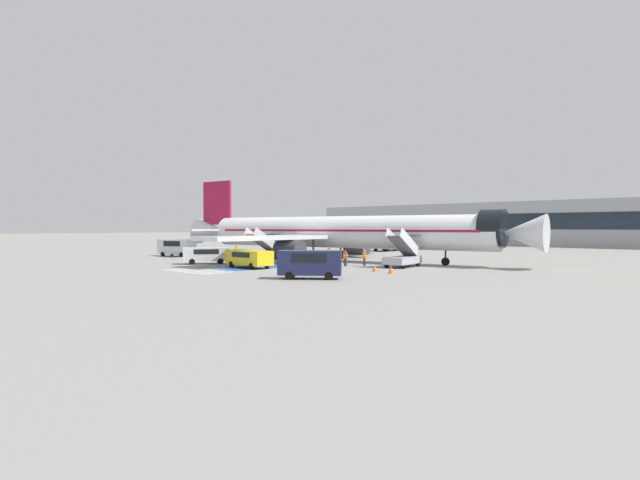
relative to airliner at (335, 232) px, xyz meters
name	(u,v)px	position (x,y,z in m)	size (l,w,h in m)	color
ground_plane	(344,260)	(0.79, 0.83, -3.41)	(600.00, 600.00, 0.00)	gray
apron_leadline_yellow	(340,261)	(0.65, 0.09, -3.41)	(0.20, 81.69, 0.01)	gold
apron_stand_patch_blue	(264,267)	(0.65, -12.00, -3.41)	(4.28, 10.51, 0.01)	#2856A8
apron_walkway_bar_0	(180,269)	(-2.95, -19.46, -3.41)	(0.44, 3.60, 0.01)	silver
apron_walkway_bar_1	(187,270)	(-1.75, -19.46, -3.41)	(0.44, 3.60, 0.01)	silver
apron_walkway_bar_2	(194,271)	(-0.55, -19.46, -3.41)	(0.44, 3.60, 0.01)	silver
apron_walkway_bar_3	(202,271)	(0.65, -19.46, -3.41)	(0.44, 3.60, 0.01)	silver
apron_walkway_bar_4	(210,272)	(1.85, -19.46, -3.41)	(0.44, 3.60, 0.01)	silver
apron_walkway_bar_5	(218,273)	(3.05, -19.46, -3.41)	(0.44, 3.60, 0.01)	silver
airliner	(335,232)	(0.00, 0.00, 0.00)	(47.63, 34.91, 10.60)	silver
boarding_stairs_forward	(403,257)	(11.52, -2.93, -2.42)	(2.82, 5.44, 4.03)	#ADB2BA
boarding_stairs_aft	(262,252)	(-7.16, -5.45, -2.42)	(2.82, 5.44, 4.03)	#ADB2BA
fuel_tanker	(393,240)	(-9.00, 25.80, -1.63)	(2.88, 10.45, 3.53)	#38383D
service_van_0	(310,262)	(12.47, -17.57, -2.09)	(4.96, 4.40, 2.22)	#1E234C
service_van_1	(249,257)	(0.81, -14.04, -2.35)	(5.31, 2.28, 1.74)	yellow
service_van_2	(206,254)	(-6.90, -13.76, -2.32)	(4.12, 5.11, 1.79)	silver
service_van_3	(177,246)	(-21.96, -8.10, -2.02)	(5.58, 3.56, 2.34)	silver
baggage_cart	(219,257)	(-13.25, -7.37, -3.16)	(2.94, 2.85, 0.87)	gray
ground_crew_0	(236,251)	(-11.02, -6.39, -2.39)	(0.39, 0.49, 1.77)	#2D2D33
ground_crew_1	(329,254)	(3.34, -4.90, -2.33)	(0.33, 0.47, 1.87)	#191E38
ground_crew_2	(364,257)	(8.04, -4.72, -2.43)	(0.28, 0.46, 1.71)	#2D2D33
ground_crew_3	(345,257)	(6.51, -5.96, -2.48)	(0.49, 0.39, 1.63)	#2D2D33
traffic_cone_0	(391,270)	(14.61, -9.54, -3.10)	(0.56, 0.56, 0.63)	orange
traffic_cone_1	(375,268)	(12.38, -8.87, -3.14)	(0.50, 0.50, 0.55)	orange
traffic_cone_2	(237,255)	(-13.66, -4.14, -3.13)	(0.52, 0.52, 0.57)	orange
terminal_building	(534,224)	(0.37, 66.98, 1.36)	(111.67, 12.10, 9.54)	#9EA3A8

